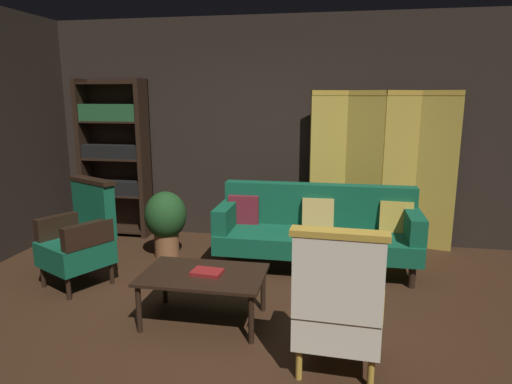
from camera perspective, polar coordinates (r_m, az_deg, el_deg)
name	(u,v)px	position (r m, az deg, el deg)	size (l,w,h in m)	color
ground_plane	(238,326)	(3.85, -2.25, -16.51)	(10.00, 10.00, 0.00)	#331E11
back_wall	(279,131)	(5.81, 2.97, 7.71)	(7.20, 0.10, 2.80)	black
folding_screen	(381,168)	(5.63, 15.52, 2.90)	(1.72, 0.24, 1.90)	#B29338
bookshelf	(115,155)	(6.26, -17.37, 4.52)	(0.90, 0.32, 2.05)	black
velvet_couch	(317,226)	(4.95, 7.68, -4.31)	(2.12, 0.78, 0.88)	black
coffee_table	(203,279)	(3.79, -6.64, -10.78)	(1.00, 0.64, 0.42)	black
armchair_gilt_accent	(338,303)	(3.14, 10.27, -13.59)	(0.61, 0.60, 1.04)	#B78E33
armchair_wing_left	(81,236)	(4.77, -21.20, -5.21)	(0.78, 0.78, 1.04)	black
potted_plant	(166,220)	(5.32, -11.29, -3.42)	(0.48, 0.48, 0.77)	brown
book_red_leather	(207,272)	(3.75, -6.17, -10.02)	(0.24, 0.17, 0.03)	maroon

